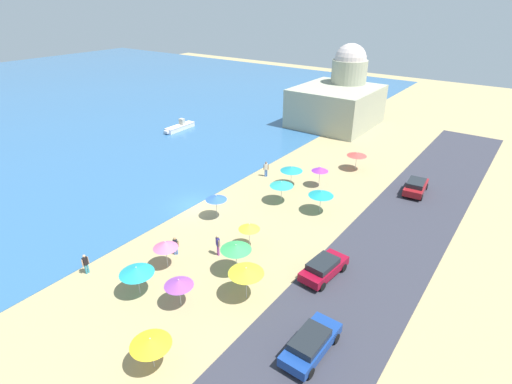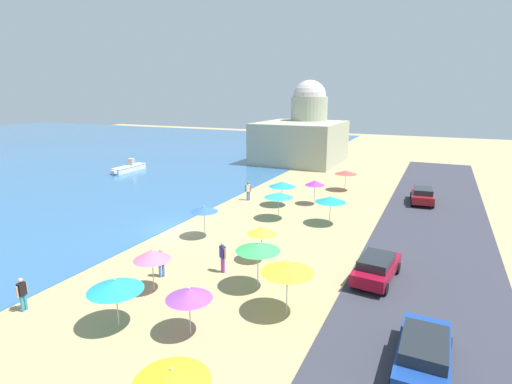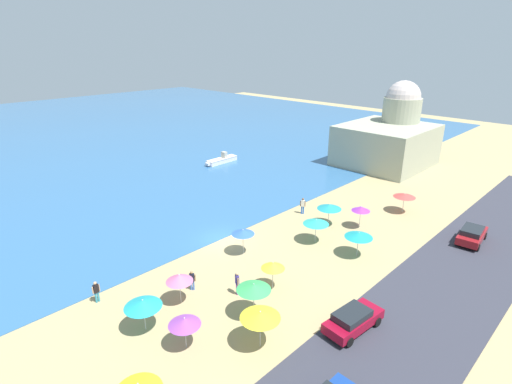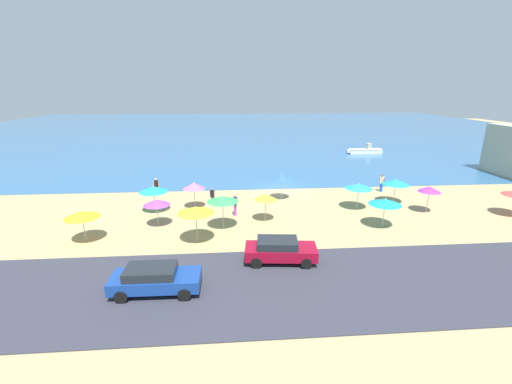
# 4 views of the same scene
# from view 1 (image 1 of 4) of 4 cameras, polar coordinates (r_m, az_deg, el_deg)

# --- Properties ---
(ground_plane) EXTENTS (160.00, 160.00, 0.00)m
(ground_plane) POSITION_cam_1_polar(r_m,az_deg,el_deg) (39.87, -8.88, -1.99)
(ground_plane) COLOR tan
(coastal_road) EXTENTS (80.00, 8.00, 0.06)m
(coastal_road) POSITION_cam_1_polar(r_m,az_deg,el_deg) (31.64, 15.70, -11.13)
(coastal_road) COLOR #32333E
(coastal_road) RESTS_ON ground_plane
(beach_umbrella_0) EXTENTS (2.30, 2.30, 2.23)m
(beach_umbrella_0) POSITION_cam_1_polar(r_m,az_deg,el_deg) (23.76, -14.85, -19.97)
(beach_umbrella_0) COLOR #B2B2B7
(beach_umbrella_0) RESTS_ON ground_plane
(beach_umbrella_1) EXTENTS (2.38, 2.38, 2.29)m
(beach_umbrella_1) POSITION_cam_1_polar(r_m,az_deg,el_deg) (37.87, 9.28, -0.21)
(beach_umbrella_1) COLOR #B2B2B7
(beach_umbrella_1) RESTS_ON ground_plane
(beach_umbrella_2) EXTENTS (1.96, 1.96, 2.17)m
(beach_umbrella_2) POSITION_cam_1_polar(r_m,az_deg,el_deg) (27.22, -10.99, -12.61)
(beach_umbrella_2) COLOR #B2B2B7
(beach_umbrella_2) RESTS_ON ground_plane
(beach_umbrella_3) EXTENTS (2.38, 2.38, 2.30)m
(beach_umbrella_3) POSITION_cam_1_polar(r_m,az_deg,el_deg) (28.75, -16.71, -10.68)
(beach_umbrella_3) COLOR #B2B2B7
(beach_umbrella_3) RESTS_ON ground_plane
(beach_umbrella_4) EXTENTS (1.97, 1.97, 2.34)m
(beach_umbrella_4) POSITION_cam_1_polar(r_m,az_deg,el_deg) (36.61, -5.71, -0.83)
(beach_umbrella_4) COLOR #B2B2B7
(beach_umbrella_4) RESTS_ON ground_plane
(beach_umbrella_5) EXTENTS (1.80, 1.80, 2.34)m
(beach_umbrella_5) POSITION_cam_1_polar(r_m,az_deg,el_deg) (43.08, 9.14, 3.26)
(beach_umbrella_5) COLOR #B2B2B7
(beach_umbrella_5) RESTS_ON ground_plane
(beach_umbrella_6) EXTENTS (2.40, 2.40, 2.30)m
(beach_umbrella_6) POSITION_cam_1_polar(r_m,az_deg,el_deg) (42.89, 5.09, 3.33)
(beach_umbrella_6) COLOR #B2B2B7
(beach_umbrella_6) RESTS_ON ground_plane
(beach_umbrella_7) EXTENTS (1.89, 1.89, 2.35)m
(beach_umbrella_7) POSITION_cam_1_polar(r_m,az_deg,el_deg) (30.78, -12.82, -7.37)
(beach_umbrella_7) COLOR #B2B2B7
(beach_umbrella_7) RESTS_ON ground_plane
(beach_umbrella_8) EXTENTS (2.31, 2.31, 2.20)m
(beach_umbrella_8) POSITION_cam_1_polar(r_m,az_deg,el_deg) (48.27, 14.22, 5.25)
(beach_umbrella_8) COLOR #B2B2B7
(beach_umbrella_8) RESTS_ON ground_plane
(beach_umbrella_9) EXTENTS (2.35, 2.35, 2.30)m
(beach_umbrella_9) POSITION_cam_1_polar(r_m,az_deg,el_deg) (39.30, 3.68, 1.17)
(beach_umbrella_9) COLOR #B2B2B7
(beach_umbrella_9) RESTS_ON ground_plane
(beach_umbrella_10) EXTENTS (2.44, 2.44, 2.57)m
(beach_umbrella_10) POSITION_cam_1_polar(r_m,az_deg,el_deg) (27.07, -1.42, -11.17)
(beach_umbrella_10) COLOR #B2B2B7
(beach_umbrella_10) RESTS_ON ground_plane
(beach_umbrella_11) EXTENTS (1.76, 1.76, 2.29)m
(beach_umbrella_11) POSITION_cam_1_polar(r_m,az_deg,el_deg) (32.27, -0.98, -4.97)
(beach_umbrella_11) COLOR #B2B2B7
(beach_umbrella_11) RESTS_ON ground_plane
(beach_umbrella_12) EXTENTS (2.31, 2.31, 2.57)m
(beach_umbrella_12) POSITION_cam_1_polar(r_m,az_deg,el_deg) (29.30, -2.88, -7.89)
(beach_umbrella_12) COLOR #B2B2B7
(beach_umbrella_12) RESTS_ON ground_plane
(bather_0) EXTENTS (0.38, 0.49, 1.79)m
(bather_0) POSITION_cam_1_polar(r_m,az_deg,el_deg) (45.35, 1.44, 3.41)
(bather_0) COLOR blue
(bather_0) RESTS_ON ground_plane
(bather_1) EXTENTS (0.36, 0.52, 1.82)m
(bather_1) POSITION_cam_1_polar(r_m,az_deg,el_deg) (32.02, -5.47, -7.41)
(bather_1) COLOR #A746A6
(bather_1) RESTS_ON ground_plane
(bather_2) EXTENTS (0.45, 0.41, 1.61)m
(bather_2) POSITION_cam_1_polar(r_m,az_deg,el_deg) (32.64, -11.46, -7.43)
(bather_2) COLOR #426CBC
(bather_2) RESTS_ON ground_plane
(bather_3) EXTENTS (0.57, 0.24, 1.66)m
(bather_3) POSITION_cam_1_polar(r_m,az_deg,el_deg) (32.58, -23.17, -9.30)
(bather_3) COLOR teal
(bather_3) RESTS_ON ground_plane
(parked_car_0) EXTENTS (4.40, 2.28, 1.47)m
(parked_car_0) POSITION_cam_1_polar(r_m,az_deg,el_deg) (44.68, 21.88, 0.77)
(parked_car_0) COLOR maroon
(parked_car_0) RESTS_ON coastal_road
(parked_car_1) EXTENTS (4.38, 2.20, 1.42)m
(parked_car_1) POSITION_cam_1_polar(r_m,az_deg,el_deg) (30.18, 9.65, -10.58)
(parked_car_1) COLOR maroon
(parked_car_1) RESTS_ON coastal_road
(parked_car_2) EXTENTS (4.48, 1.95, 1.40)m
(parked_car_2) POSITION_cam_1_polar(r_m,az_deg,el_deg) (24.75, 7.83, -20.60)
(parked_car_2) COLOR navy
(parked_car_2) RESTS_ON coastal_road
(skiff_nearshore) EXTENTS (5.68, 1.50, 1.59)m
(skiff_nearshore) POSITION_cam_1_polar(r_m,az_deg,el_deg) (62.79, -10.83, 9.11)
(skiff_nearshore) COLOR silver
(skiff_nearshore) RESTS_ON sea
(harbor_fortress) EXTENTS (12.98, 11.44, 11.93)m
(harbor_fortress) POSITION_cam_1_polar(r_m,az_deg,el_deg) (65.82, 11.89, 12.99)
(harbor_fortress) COLOR #A1A38A
(harbor_fortress) RESTS_ON ground_plane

